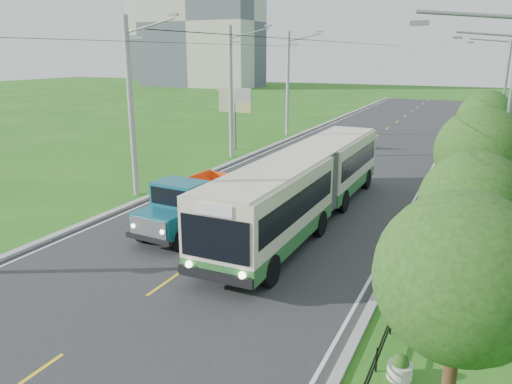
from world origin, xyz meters
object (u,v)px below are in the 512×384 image
Objects in this scene: tree_fourth at (484,143)px; planter_front at (400,368)px; pole_far at (288,84)px; streetlight_far at (502,97)px; tree_second at (475,209)px; bus at (306,181)px; tree_third at (482,157)px; tree_fifth at (486,123)px; dump_truck at (192,201)px; pole_near at (131,107)px; planter_near at (434,256)px; pole_mid at (231,92)px; tree_back at (488,116)px; streetlight_near at (512,184)px; billboard_left at (235,104)px; tree_front at (464,284)px; planter_mid at (450,203)px; streetlight_mid at (504,118)px; planter_far at (460,172)px.

planter_front is (-1.26, -16.14, -3.30)m from tree_fourth.
planter_front is at bearing -64.28° from pole_far.
tree_fourth is at bearing -93.25° from streetlight_far.
tree_second is 10.11m from bus.
tree_third is 1.03× the size of tree_fifth.
tree_third is at bearing 18.70° from dump_truck.
planter_near is at bearing -10.09° from pole_near.
tree_back is (18.12, 5.14, -1.44)m from pole_mid.
pole_near is at bearing -148.41° from tree_fifth.
tree_third is 8.23m from streetlight_near.
pole_mid is 1.59× the size of dump_truck.
pole_mid reaches higher than planter_front.
streetlight_far is at bearing 11.23° from billboard_left.
tree_front reaches higher than planter_front.
tree_second reaches higher than bus.
pole_mid is 1.00× the size of pole_far.
tree_front is at bearing -90.00° from tree_fourth.
planter_near is 0.13× the size of billboard_left.
streetlight_near is 13.54× the size of planter_mid.
streetlight_mid is (0.79, 17.86, 1.18)m from tree_front.
dump_truck is (-11.84, -21.08, -2.19)m from tree_back.
tree_front is 8.36× the size of planter_far.
streetlight_mid is 14.00m from streetlight_far.
planter_mid and planter_far have the same top height.
pole_mid is 20.16m from streetlight_far.
planter_front is at bearing -97.06° from tree_third.
pole_near and pole_mid have the same top height.
streetlight_far reaches higher than billboard_left.
pole_near is at bearing -90.00° from pole_mid.
tree_back reaches higher than tree_second.
tree_fifth is (0.00, 24.00, 0.13)m from tree_front.
tree_fourth is (18.12, -6.86, -1.51)m from pole_mid.
pole_near is 20.94m from streetlight_near.
tree_second is 5.19m from planter_near.
pole_mid is 1.92× the size of billboard_left.
bus is at bearing 157.52° from planter_near.
bus reaches higher than dump_truck.
pole_mid is 3.47m from billboard_left.
bus is (-6.35, -5.37, 1.77)m from planter_mid.
pole_mid is 14.93× the size of planter_far.
tree_fifth reaches higher than tree_front.
dump_truck is (-11.84, -3.08, -2.53)m from tree_third.
tree_fifth is at bearing -35.36° from pole_far.
tree_front reaches higher than tree_fourth.
planter_mid is (-1.26, 17.86, -3.43)m from tree_front.
planter_far is (16.86, -11.00, -4.81)m from pole_far.
streetlight_near is at bearing -90.00° from streetlight_far.
streetlight_far is (18.90, 19.00, -0.19)m from pole_near.
tree_fourth is at bearing 41.60° from dump_truck.
pole_far is 1.79× the size of tree_front.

